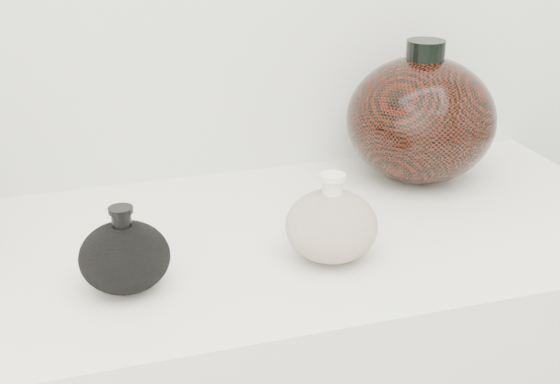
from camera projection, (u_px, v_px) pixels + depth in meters
name	position (u px, v px, depth m)	size (l,w,h in m)	color
black_gourd_vase	(125.00, 256.00, 0.93)	(0.11, 0.11, 0.11)	black
cream_gourd_vase	(332.00, 225.00, 1.00)	(0.14, 0.14, 0.12)	beige
right_round_pot	(421.00, 119.00, 1.23)	(0.25, 0.25, 0.23)	black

